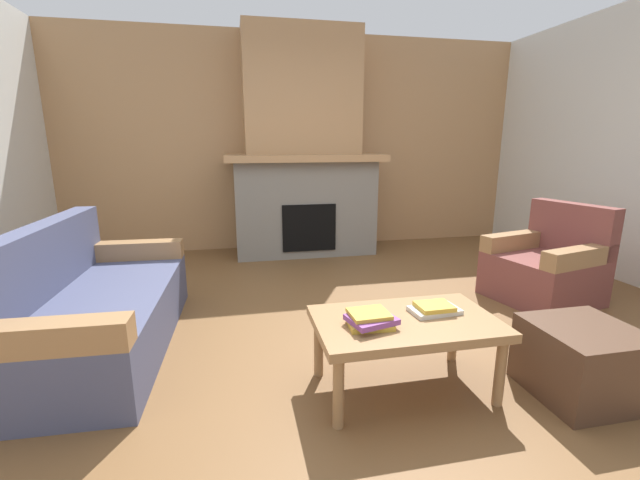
{
  "coord_description": "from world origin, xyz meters",
  "views": [
    {
      "loc": [
        -0.85,
        -2.5,
        1.37
      ],
      "look_at": [
        -0.19,
        0.68,
        0.6
      ],
      "focal_mm": 23.21,
      "sensor_mm": 36.0,
      "label": 1
    }
  ],
  "objects_px": {
    "coffee_table": "(405,328)",
    "couch": "(92,309)",
    "armchair": "(547,267)",
    "ottoman": "(582,361)",
    "fireplace": "(303,159)"
  },
  "relations": [
    {
      "from": "fireplace",
      "to": "armchair",
      "type": "relative_size",
      "value": 2.96
    },
    {
      "from": "armchair",
      "to": "coffee_table",
      "type": "bearing_deg",
      "value": -149.51
    },
    {
      "from": "fireplace",
      "to": "ottoman",
      "type": "xyz_separation_m",
      "value": [
        0.98,
        -3.4,
        -0.96
      ]
    },
    {
      "from": "coffee_table",
      "to": "couch",
      "type": "bearing_deg",
      "value": 154.67
    },
    {
      "from": "couch",
      "to": "ottoman",
      "type": "bearing_deg",
      "value": -21.86
    },
    {
      "from": "armchair",
      "to": "couch",
      "type": "bearing_deg",
      "value": -177.3
    },
    {
      "from": "fireplace",
      "to": "armchair",
      "type": "xyz_separation_m",
      "value": [
        1.82,
        -2.11,
        -0.87
      ]
    },
    {
      "from": "coffee_table",
      "to": "fireplace",
      "type": "bearing_deg",
      "value": 90.65
    },
    {
      "from": "armchair",
      "to": "ottoman",
      "type": "bearing_deg",
      "value": -123.11
    },
    {
      "from": "ottoman",
      "to": "armchair",
      "type": "bearing_deg",
      "value": 56.89
    },
    {
      "from": "couch",
      "to": "ottoman",
      "type": "height_order",
      "value": "couch"
    },
    {
      "from": "couch",
      "to": "armchair",
      "type": "xyz_separation_m",
      "value": [
        3.65,
        0.17,
        0.01
      ]
    },
    {
      "from": "fireplace",
      "to": "couch",
      "type": "distance_m",
      "value": 3.05
    },
    {
      "from": "ottoman",
      "to": "fireplace",
      "type": "bearing_deg",
      "value": 106.03
    },
    {
      "from": "armchair",
      "to": "ottoman",
      "type": "relative_size",
      "value": 1.75
    }
  ]
}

